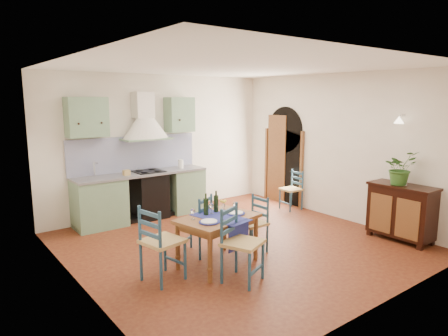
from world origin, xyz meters
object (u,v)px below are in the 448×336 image
Objects in this scene: chair_near at (240,243)px; sideboard at (401,210)px; potted_plant at (400,168)px; dining_table at (218,222)px.

chair_near is 0.93× the size of sideboard.
sideboard is 0.71m from potted_plant.
dining_table reaches higher than sideboard.
chair_near is at bearing -97.81° from dining_table.
chair_near is at bearing 171.77° from sideboard.
chair_near is 3.14m from potted_plant.
chair_near is 1.75× the size of potted_plant.
dining_table is at bearing 82.19° from chair_near.
chair_near is (-0.08, -0.58, -0.11)m from dining_table.
dining_table reaches higher than chair_near.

